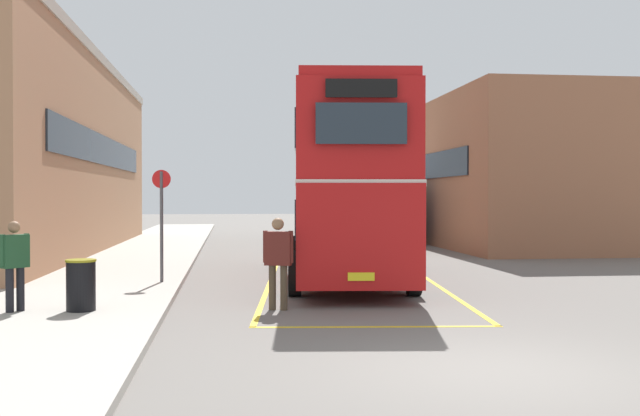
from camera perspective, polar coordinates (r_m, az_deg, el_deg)
The scene contains 11 objects.
ground_plane at distance 23.67m, azimuth 1.20°, elevation -4.39°, with size 135.60×135.60×0.00m, color #66605B.
sidewalk_left at distance 26.02m, azimuth -13.93°, elevation -3.79°, with size 4.00×57.60×0.14m, color #A39E93.
brick_building_left at distance 29.98m, azimuth -21.38°, elevation 3.83°, with size 5.52×24.02×7.49m.
depot_building_right at distance 35.67m, azimuth 13.93°, elevation 2.53°, with size 7.78×17.45×6.42m.
double_decker_bus at distance 19.29m, azimuth 2.04°, elevation 1.87°, with size 3.58×10.14×4.75m.
single_deck_bus at distance 36.21m, azimuth 3.48°, elevation 0.04°, with size 3.12×9.48×3.02m.
pedestrian_boarding at distance 14.24m, azimuth -3.25°, elevation -3.73°, with size 0.57×0.35×1.78m.
pedestrian_waiting_near at distance 14.20m, azimuth -22.48°, elevation -3.72°, with size 0.47×0.48×1.61m.
litter_bin at distance 13.95m, azimuth -17.96°, elevation -5.67°, with size 0.54×0.54×0.92m.
bus_stop_sign at distance 18.04m, azimuth -12.12°, elevation -0.50°, with size 0.44×0.08×2.68m.
bay_marking_yellow at distance 17.54m, azimuth 2.71°, elevation -6.25°, with size 5.40×12.34×0.01m.
Camera 1 is at (-3.33, -8.94, 2.19)m, focal length 41.49 mm.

